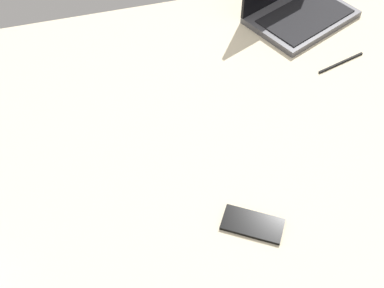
# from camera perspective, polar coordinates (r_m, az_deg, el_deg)

# --- Properties ---
(bed_mattress) EXTENTS (1.80, 1.40, 0.18)m
(bed_mattress) POSITION_cam_1_polar(r_m,az_deg,el_deg) (1.37, 1.48, -4.23)
(bed_mattress) COLOR beige
(bed_mattress) RESTS_ON ground
(laptop) EXTENTS (0.40, 0.34, 0.23)m
(laptop) POSITION_cam_1_polar(r_m,az_deg,el_deg) (1.76, 11.49, 15.03)
(laptop) COLOR #4C4C51
(laptop) RESTS_ON bed_mattress
(cell_phone) EXTENTS (0.15, 0.13, 0.01)m
(cell_phone) POSITION_cam_1_polar(r_m,az_deg,el_deg) (1.20, 6.75, -8.85)
(cell_phone) COLOR black
(cell_phone) RESTS_ON bed_mattress
(charger_cable) EXTENTS (0.17, 0.05, 0.01)m
(charger_cable) POSITION_cam_1_polar(r_m,az_deg,el_deg) (1.62, 16.24, 8.67)
(charger_cable) COLOR black
(charger_cable) RESTS_ON bed_mattress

